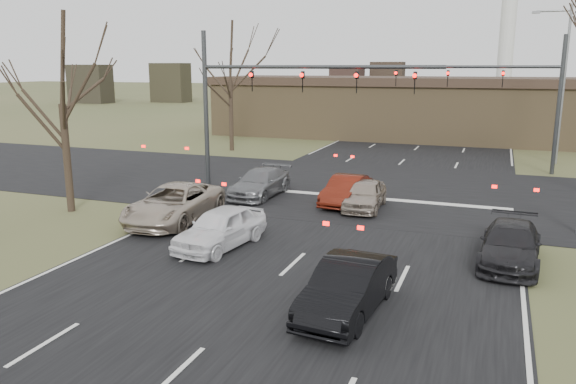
{
  "coord_description": "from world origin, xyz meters",
  "views": [
    {
      "loc": [
        5.86,
        -13.03,
        6.23
      ],
      "look_at": [
        -0.77,
        4.6,
        2.0
      ],
      "focal_mm": 35.0,
      "sensor_mm": 36.0,
      "label": 1
    }
  ],
  "objects_px": {
    "mast_arm_near": "(264,90)",
    "car_grey_ahead": "(260,183)",
    "car_black_hatch": "(348,287)",
    "car_silver_ahead": "(365,195)",
    "streetlight_right_far": "(561,77)",
    "car_red_ahead": "(346,190)",
    "car_silver_suv": "(174,204)",
    "mast_arm_far": "(508,87)",
    "building": "(453,108)",
    "car_charcoal_sedan": "(510,244)",
    "car_white_sedan": "(220,228)"
  },
  "relations": [
    {
      "from": "mast_arm_near",
      "to": "car_charcoal_sedan",
      "type": "relative_size",
      "value": 2.73
    },
    {
      "from": "car_white_sedan",
      "to": "car_grey_ahead",
      "type": "relative_size",
      "value": 0.91
    },
    {
      "from": "car_grey_ahead",
      "to": "car_red_ahead",
      "type": "xyz_separation_m",
      "value": [
        4.38,
        -0.14,
        -0.0
      ]
    },
    {
      "from": "car_grey_ahead",
      "to": "car_silver_ahead",
      "type": "xyz_separation_m",
      "value": [
        5.39,
        -0.73,
        -0.0
      ]
    },
    {
      "from": "mast_arm_near",
      "to": "streetlight_right_far",
      "type": "height_order",
      "value": "streetlight_right_far"
    },
    {
      "from": "building",
      "to": "car_grey_ahead",
      "type": "height_order",
      "value": "building"
    },
    {
      "from": "mast_arm_near",
      "to": "car_silver_suv",
      "type": "bearing_deg",
      "value": -99.0
    },
    {
      "from": "mast_arm_far",
      "to": "building",
      "type": "bearing_deg",
      "value": 105.58
    },
    {
      "from": "car_silver_suv",
      "to": "car_grey_ahead",
      "type": "bearing_deg",
      "value": 71.75
    },
    {
      "from": "car_silver_suv",
      "to": "mast_arm_far",
      "type": "bearing_deg",
      "value": 49.87
    },
    {
      "from": "car_black_hatch",
      "to": "car_grey_ahead",
      "type": "relative_size",
      "value": 0.93
    },
    {
      "from": "streetlight_right_far",
      "to": "car_charcoal_sedan",
      "type": "relative_size",
      "value": 2.25
    },
    {
      "from": "car_silver_suv",
      "to": "car_silver_ahead",
      "type": "distance_m",
      "value": 8.34
    },
    {
      "from": "mast_arm_near",
      "to": "car_charcoal_sedan",
      "type": "distance_m",
      "value": 14.57
    },
    {
      "from": "mast_arm_near",
      "to": "car_grey_ahead",
      "type": "relative_size",
      "value": 2.66
    },
    {
      "from": "car_charcoal_sedan",
      "to": "car_red_ahead",
      "type": "relative_size",
      "value": 1.11
    },
    {
      "from": "building",
      "to": "streetlight_right_far",
      "type": "relative_size",
      "value": 4.24
    },
    {
      "from": "car_black_hatch",
      "to": "car_grey_ahead",
      "type": "bearing_deg",
      "value": 127.57
    },
    {
      "from": "mast_arm_near",
      "to": "car_red_ahead",
      "type": "xyz_separation_m",
      "value": [
        4.73,
        -1.5,
        -4.42
      ]
    },
    {
      "from": "car_grey_ahead",
      "to": "car_red_ahead",
      "type": "bearing_deg",
      "value": -0.34
    },
    {
      "from": "car_silver_suv",
      "to": "car_charcoal_sedan",
      "type": "distance_m",
      "value": 12.83
    },
    {
      "from": "car_white_sedan",
      "to": "car_black_hatch",
      "type": "height_order",
      "value": "car_white_sedan"
    },
    {
      "from": "mast_arm_near",
      "to": "car_white_sedan",
      "type": "height_order",
      "value": "mast_arm_near"
    },
    {
      "from": "car_silver_suv",
      "to": "mast_arm_near",
      "type": "bearing_deg",
      "value": 77.42
    },
    {
      "from": "mast_arm_far",
      "to": "car_charcoal_sedan",
      "type": "distance_m",
      "value": 17.97
    },
    {
      "from": "mast_arm_near",
      "to": "streetlight_right_far",
      "type": "bearing_deg",
      "value": 43.89
    },
    {
      "from": "streetlight_right_far",
      "to": "car_silver_suv",
      "type": "relative_size",
      "value": 1.85
    },
    {
      "from": "car_white_sedan",
      "to": "car_silver_suv",
      "type": "bearing_deg",
      "value": 152.55
    },
    {
      "from": "streetlight_right_far",
      "to": "car_red_ahead",
      "type": "height_order",
      "value": "streetlight_right_far"
    },
    {
      "from": "mast_arm_near",
      "to": "streetlight_right_far",
      "type": "relative_size",
      "value": 1.21
    },
    {
      "from": "building",
      "to": "mast_arm_far",
      "type": "bearing_deg",
      "value": -74.42
    },
    {
      "from": "car_red_ahead",
      "to": "car_silver_ahead",
      "type": "bearing_deg",
      "value": -26.59
    },
    {
      "from": "building",
      "to": "car_silver_ahead",
      "type": "height_order",
      "value": "building"
    },
    {
      "from": "building",
      "to": "car_red_ahead",
      "type": "height_order",
      "value": "building"
    },
    {
      "from": "mast_arm_near",
      "to": "streetlight_right_far",
      "type": "xyz_separation_m",
      "value": [
        14.55,
        14.0,
        0.51
      ]
    },
    {
      "from": "streetlight_right_far",
      "to": "car_charcoal_sedan",
      "type": "height_order",
      "value": "streetlight_right_far"
    },
    {
      "from": "building",
      "to": "car_black_hatch",
      "type": "bearing_deg",
      "value": -89.16
    },
    {
      "from": "streetlight_right_far",
      "to": "car_red_ahead",
      "type": "xyz_separation_m",
      "value": [
        -9.82,
        -15.5,
        -4.93
      ]
    },
    {
      "from": "building",
      "to": "mast_arm_near",
      "type": "xyz_separation_m",
      "value": [
        -7.23,
        -25.0,
        2.41
      ]
    },
    {
      "from": "building",
      "to": "car_silver_suv",
      "type": "bearing_deg",
      "value": -104.63
    },
    {
      "from": "mast_arm_far",
      "to": "car_black_hatch",
      "type": "xyz_separation_m",
      "value": [
        -3.63,
        -22.88,
        -4.32
      ]
    },
    {
      "from": "car_black_hatch",
      "to": "car_silver_ahead",
      "type": "bearing_deg",
      "value": 105.42
    },
    {
      "from": "car_white_sedan",
      "to": "mast_arm_far",
      "type": "bearing_deg",
      "value": 72.04
    },
    {
      "from": "car_silver_suv",
      "to": "car_charcoal_sedan",
      "type": "relative_size",
      "value": 1.22
    },
    {
      "from": "mast_arm_far",
      "to": "car_red_ahead",
      "type": "height_order",
      "value": "mast_arm_far"
    },
    {
      "from": "mast_arm_far",
      "to": "car_silver_ahead",
      "type": "height_order",
      "value": "mast_arm_far"
    },
    {
      "from": "building",
      "to": "mast_arm_far",
      "type": "relative_size",
      "value": 3.81
    },
    {
      "from": "car_charcoal_sedan",
      "to": "streetlight_right_far",
      "type": "bearing_deg",
      "value": 85.68
    },
    {
      "from": "streetlight_right_far",
      "to": "car_silver_ahead",
      "type": "bearing_deg",
      "value": -118.69
    },
    {
      "from": "streetlight_right_far",
      "to": "car_black_hatch",
      "type": "distance_m",
      "value": 28.14
    }
  ]
}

